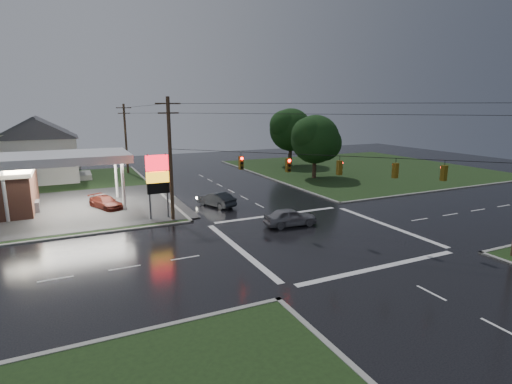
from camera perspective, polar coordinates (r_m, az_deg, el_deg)
name	(u,v)px	position (r m, az deg, el deg)	size (l,w,h in m)	color
ground	(319,236)	(32.56, 9.04, -6.22)	(120.00, 120.00, 0.00)	black
grass_ne	(362,169)	(68.18, 14.87, 3.24)	(36.00, 36.00, 0.08)	black
pylon_sign	(158,176)	(37.11, -13.88, 2.24)	(2.00, 0.35, 6.00)	#59595E
utility_pole_nw	(170,158)	(36.10, -12.14, 4.80)	(2.20, 0.32, 11.00)	#382619
utility_pole_n	(126,138)	(64.08, -18.11, 7.39)	(2.20, 0.32, 10.50)	#382619
traffic_signals	(323,155)	(31.13, 9.49, 5.17)	(26.87, 26.87, 1.47)	black
house_near	(41,149)	(61.75, -28.41, 5.37)	(11.05, 8.48, 8.60)	silver
house_far	(37,142)	(73.74, -28.77, 6.22)	(11.05, 8.48, 8.60)	silver
tree_ne_near	(316,139)	(57.24, 8.57, 7.44)	(7.99, 6.80, 8.98)	black
tree_ne_far	(292,130)	(68.93, 5.09, 8.84)	(8.46, 7.20, 9.80)	black
car_north	(216,199)	(41.41, -5.68, -1.05)	(1.58, 4.52, 1.49)	#202428
car_crossing	(290,217)	(34.74, 4.91, -3.58)	(1.84, 4.58, 1.56)	slate
car_pump	(106,202)	(43.16, -20.68, -1.39)	(1.80, 4.42, 1.28)	#4C1811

